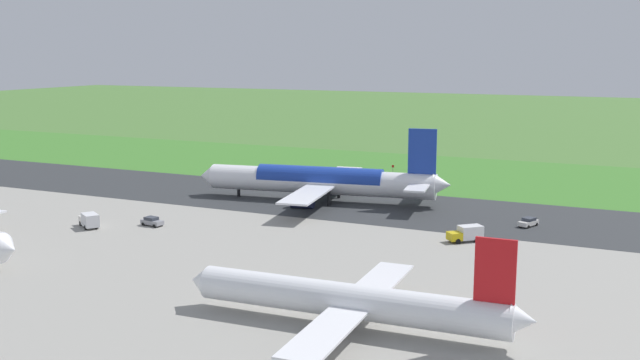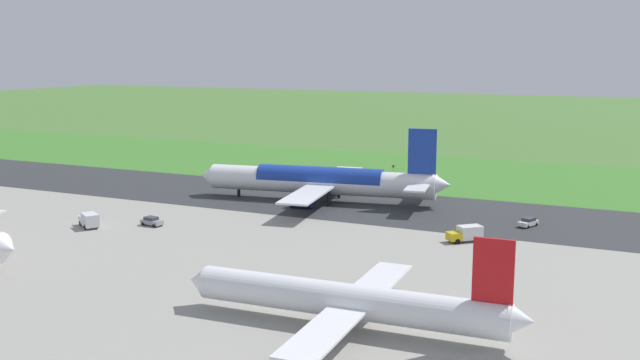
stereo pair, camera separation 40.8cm
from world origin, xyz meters
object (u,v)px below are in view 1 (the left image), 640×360
(airliner_main, at_px, (322,181))
(service_car_ops, at_px, (152,221))
(service_truck_baggage, at_px, (466,233))
(no_stopping_sign, at_px, (393,169))
(traffic_cone_orange, at_px, (363,174))
(service_truck_fuel, at_px, (89,220))
(airliner_parked_near, at_px, (351,300))
(service_car_followme, at_px, (528,222))

(airliner_main, height_order, service_car_ops, airliner_main)
(airliner_main, relative_size, service_truck_baggage, 9.32)
(service_car_ops, distance_m, no_stopping_sign, 74.00)
(traffic_cone_orange, bearing_deg, service_truck_baggage, 125.87)
(no_stopping_sign, bearing_deg, service_truck_fuel, 68.47)
(airliner_parked_near, relative_size, service_car_followme, 8.99)
(service_truck_baggage, bearing_deg, airliner_parked_near, 86.12)
(airliner_main, height_order, service_truck_baggage, airliner_main)
(service_car_followme, height_order, traffic_cone_orange, service_car_followme)
(airliner_parked_near, height_order, service_car_ops, airliner_parked_near)
(service_car_followme, bearing_deg, airliner_parked_near, 79.74)
(service_car_ops, xyz_separation_m, no_stopping_sign, (-21.01, -70.95, 0.56))
(airliner_main, distance_m, airliner_parked_near, 70.79)
(service_car_ops, bearing_deg, service_truck_baggage, -166.89)
(service_car_ops, bearing_deg, airliner_parked_near, 149.03)
(airliner_parked_near, bearing_deg, service_truck_fuel, -22.41)
(no_stopping_sign, bearing_deg, airliner_main, 86.51)
(service_truck_baggage, relative_size, service_car_followme, 1.27)
(airliner_parked_near, xyz_separation_m, service_truck_baggage, (-2.92, -43.10, -1.87))
(service_truck_fuel, xyz_separation_m, traffic_cone_orange, (-23.84, -72.56, -1.13))
(airliner_parked_near, relative_size, traffic_cone_orange, 74.66)
(airliner_parked_near, distance_m, service_car_ops, 59.44)
(service_truck_fuel, height_order, traffic_cone_orange, service_truck_fuel)
(service_car_followme, height_order, no_stopping_sign, no_stopping_sign)
(airliner_parked_near, relative_size, service_car_ops, 9.28)
(service_car_ops, relative_size, no_stopping_sign, 1.88)
(service_truck_fuel, bearing_deg, traffic_cone_orange, -108.18)
(airliner_parked_near, distance_m, traffic_cone_orange, 103.97)
(airliner_parked_near, bearing_deg, service_truck_baggage, -93.88)
(airliner_parked_near, bearing_deg, no_stopping_sign, -73.58)
(airliner_main, bearing_deg, service_truck_baggage, 150.50)
(airliner_main, bearing_deg, service_truck_fuel, 53.84)
(airliner_main, height_order, no_stopping_sign, airliner_main)
(service_car_followme, relative_size, service_truck_fuel, 0.75)
(service_car_followme, distance_m, service_truck_fuel, 78.13)
(service_truck_baggage, bearing_deg, service_car_ops, 13.11)
(service_truck_baggage, bearing_deg, service_car_followme, -116.84)
(service_car_followme, relative_size, traffic_cone_orange, 8.31)
(service_truck_baggage, relative_size, no_stopping_sign, 2.47)
(service_car_followme, bearing_deg, traffic_cone_orange, -39.97)
(service_truck_baggage, xyz_separation_m, service_truck_fuel, (63.09, 18.29, 0.00))
(no_stopping_sign, bearing_deg, service_car_ops, 73.50)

